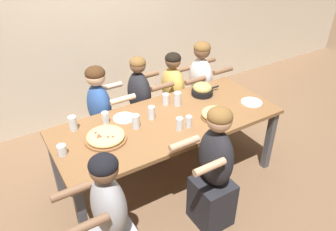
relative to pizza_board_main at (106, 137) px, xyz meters
name	(u,v)px	position (x,y,z in m)	size (l,w,h in m)	color
ground_plane	(168,178)	(0.64, -0.01, -0.80)	(18.00, 18.00, 0.00)	brown
dining_table	(168,126)	(0.64, -0.01, -0.10)	(2.23, 0.93, 0.77)	brown
pizza_board_main	(106,137)	(0.00, 0.00, 0.00)	(0.38, 0.38, 0.05)	brown
pizza_board_second	(215,114)	(1.06, -0.22, 0.01)	(0.28, 0.28, 0.07)	brown
skillet_bowl	(202,90)	(1.24, 0.23, 0.03)	(0.35, 0.24, 0.14)	black
empty_plate_a	(124,118)	(0.29, 0.23, -0.02)	(0.22, 0.22, 0.02)	white
empty_plate_b	(252,102)	(1.57, -0.20, -0.02)	(0.22, 0.22, 0.02)	white
cocktail_glass_blue	(62,150)	(-0.39, -0.01, 0.01)	(0.08, 0.08, 0.12)	silver
drinking_glass_a	(180,124)	(0.65, -0.21, 0.03)	(0.07, 0.07, 0.12)	silver
drinking_glass_b	(105,118)	(0.10, 0.25, 0.02)	(0.07, 0.07, 0.12)	silver
drinking_glass_c	(178,99)	(0.88, 0.18, 0.04)	(0.08, 0.08, 0.15)	silver
drinking_glass_d	(152,114)	(0.52, 0.09, 0.03)	(0.07, 0.07, 0.14)	silver
drinking_glass_e	(136,122)	(0.31, 0.03, 0.03)	(0.08, 0.08, 0.14)	silver
drinking_glass_f	(166,100)	(0.78, 0.26, 0.03)	(0.07, 0.07, 0.12)	silver
drinking_glass_g	(189,122)	(0.75, -0.22, 0.02)	(0.06, 0.06, 0.12)	silver
drinking_glass_h	(73,123)	(-0.20, 0.30, 0.04)	(0.08, 0.08, 0.14)	silver
diner_far_midright	(173,100)	(1.13, 0.67, -0.28)	(0.51, 0.40, 1.14)	gold
diner_near_center	(214,174)	(0.69, -0.70, -0.22)	(0.51, 0.40, 1.24)	#232328
diner_far_center	(140,109)	(0.68, 0.67, -0.27)	(0.51, 0.40, 1.18)	#232328
diner_far_midleft	(101,119)	(0.20, 0.67, -0.25)	(0.51, 0.40, 1.18)	#2D5193
diner_far_right	(200,90)	(1.54, 0.67, -0.25)	(0.51, 0.40, 1.19)	silver
diner_near_left	(111,224)	(-0.27, -0.70, -0.25)	(0.51, 0.40, 1.18)	#99999E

